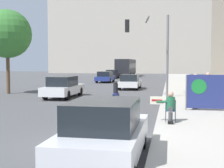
{
  "coord_description": "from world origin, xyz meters",
  "views": [
    {
      "loc": [
        2.24,
        -8.82,
        2.42
      ],
      "look_at": [
        -0.3,
        4.74,
        1.51
      ],
      "focal_mm": 50.0,
      "sensor_mm": 36.0,
      "label": 1
    }
  ],
  "objects_px": {
    "seated_protester": "(170,106)",
    "protest_banner": "(208,92)",
    "car_on_road_midblock": "(130,82)",
    "street_tree_near_curb": "(7,34)",
    "car_on_road_nearest": "(63,87)",
    "car_on_road_far_lane": "(112,74)",
    "motorcycle_on_road": "(116,94)",
    "traffic_light_pole": "(152,42)",
    "city_bus_on_road": "(126,67)",
    "pedestrian_behind": "(208,88)",
    "car_on_road_distant": "(105,77)",
    "parked_car_curbside": "(105,131)",
    "jogger_on_sidewalk": "(195,91)"
  },
  "relations": [
    {
      "from": "traffic_light_pole",
      "to": "street_tree_near_curb",
      "type": "xyz_separation_m",
      "value": [
        -11.47,
        1.42,
        0.85
      ]
    },
    {
      "from": "protest_banner",
      "to": "car_on_road_nearest",
      "type": "relative_size",
      "value": 0.46
    },
    {
      "from": "car_on_road_distant",
      "to": "car_on_road_far_lane",
      "type": "bearing_deg",
      "value": 95.83
    },
    {
      "from": "traffic_light_pole",
      "to": "motorcycle_on_road",
      "type": "distance_m",
      "value": 4.97
    },
    {
      "from": "seated_protester",
      "to": "car_on_road_midblock",
      "type": "height_order",
      "value": "car_on_road_midblock"
    },
    {
      "from": "parked_car_curbside",
      "to": "motorcycle_on_road",
      "type": "height_order",
      "value": "parked_car_curbside"
    },
    {
      "from": "car_on_road_far_lane",
      "to": "city_bus_on_road",
      "type": "bearing_deg",
      "value": 83.01
    },
    {
      "from": "car_on_road_nearest",
      "to": "motorcycle_on_road",
      "type": "xyz_separation_m",
      "value": [
        4.23,
        -2.63,
        -0.18
      ]
    },
    {
      "from": "parked_car_curbside",
      "to": "car_on_road_nearest",
      "type": "bearing_deg",
      "value": 113.39
    },
    {
      "from": "city_bus_on_road",
      "to": "motorcycle_on_road",
      "type": "height_order",
      "value": "city_bus_on_road"
    },
    {
      "from": "jogger_on_sidewalk",
      "to": "pedestrian_behind",
      "type": "height_order",
      "value": "pedestrian_behind"
    },
    {
      "from": "seated_protester",
      "to": "protest_banner",
      "type": "xyz_separation_m",
      "value": [
        1.81,
        3.3,
        0.28
      ]
    },
    {
      "from": "seated_protester",
      "to": "jogger_on_sidewalk",
      "type": "xyz_separation_m",
      "value": [
        1.22,
        3.8,
        0.27
      ]
    },
    {
      "from": "car_on_road_far_lane",
      "to": "street_tree_near_curb",
      "type": "relative_size",
      "value": 0.7
    },
    {
      "from": "pedestrian_behind",
      "to": "street_tree_near_curb",
      "type": "bearing_deg",
      "value": -58.72
    },
    {
      "from": "seated_protester",
      "to": "traffic_light_pole",
      "type": "bearing_deg",
      "value": 107.19
    },
    {
      "from": "protest_banner",
      "to": "city_bus_on_road",
      "type": "distance_m",
      "value": 43.65
    },
    {
      "from": "seated_protester",
      "to": "traffic_light_pole",
      "type": "distance_m",
      "value": 9.84
    },
    {
      "from": "jogger_on_sidewalk",
      "to": "parked_car_curbside",
      "type": "bearing_deg",
      "value": 76.77
    },
    {
      "from": "car_on_road_midblock",
      "to": "street_tree_near_curb",
      "type": "height_order",
      "value": "street_tree_near_curb"
    },
    {
      "from": "seated_protester",
      "to": "city_bus_on_road",
      "type": "xyz_separation_m",
      "value": [
        -8.18,
        45.78,
        1.05
      ]
    },
    {
      "from": "traffic_light_pole",
      "to": "city_bus_on_road",
      "type": "height_order",
      "value": "traffic_light_pole"
    },
    {
      "from": "jogger_on_sidewalk",
      "to": "car_on_road_far_lane",
      "type": "height_order",
      "value": "jogger_on_sidewalk"
    },
    {
      "from": "street_tree_near_curb",
      "to": "car_on_road_far_lane",
      "type": "bearing_deg",
      "value": 82.5
    },
    {
      "from": "car_on_road_distant",
      "to": "motorcycle_on_road",
      "type": "xyz_separation_m",
      "value": [
        4.95,
        -20.53,
        -0.14
      ]
    },
    {
      "from": "seated_protester",
      "to": "protest_banner",
      "type": "distance_m",
      "value": 3.78
    },
    {
      "from": "car_on_road_far_lane",
      "to": "motorcycle_on_road",
      "type": "xyz_separation_m",
      "value": [
        6.02,
        -31.08,
        -0.13
      ]
    },
    {
      "from": "pedestrian_behind",
      "to": "parked_car_curbside",
      "type": "height_order",
      "value": "pedestrian_behind"
    },
    {
      "from": "car_on_road_distant",
      "to": "car_on_road_far_lane",
      "type": "relative_size",
      "value": 0.94
    },
    {
      "from": "motorcycle_on_road",
      "to": "parked_car_curbside",
      "type": "bearing_deg",
      "value": -81.5
    },
    {
      "from": "traffic_light_pole",
      "to": "street_tree_near_curb",
      "type": "distance_m",
      "value": 11.59
    },
    {
      "from": "protest_banner",
      "to": "car_on_road_far_lane",
      "type": "bearing_deg",
      "value": 108.05
    },
    {
      "from": "pedestrian_behind",
      "to": "parked_car_curbside",
      "type": "distance_m",
      "value": 11.52
    },
    {
      "from": "jogger_on_sidewalk",
      "to": "parked_car_curbside",
      "type": "xyz_separation_m",
      "value": [
        -2.8,
        -8.6,
        -0.29
      ]
    },
    {
      "from": "car_on_road_far_lane",
      "to": "motorcycle_on_road",
      "type": "bearing_deg",
      "value": -79.03
    },
    {
      "from": "city_bus_on_road",
      "to": "car_on_road_midblock",
      "type": "bearing_deg",
      "value": -81.24
    },
    {
      "from": "car_on_road_midblock",
      "to": "street_tree_near_curb",
      "type": "bearing_deg",
      "value": -145.33
    },
    {
      "from": "motorcycle_on_road",
      "to": "jogger_on_sidewalk",
      "type": "bearing_deg",
      "value": -27.49
    },
    {
      "from": "pedestrian_behind",
      "to": "motorcycle_on_road",
      "type": "relative_size",
      "value": 0.84
    },
    {
      "from": "motorcycle_on_road",
      "to": "street_tree_near_curb",
      "type": "height_order",
      "value": "street_tree_near_curb"
    },
    {
      "from": "traffic_light_pole",
      "to": "street_tree_near_curb",
      "type": "relative_size",
      "value": 0.83
    },
    {
      "from": "car_on_road_nearest",
      "to": "city_bus_on_road",
      "type": "xyz_separation_m",
      "value": [
        -0.75,
        37.04,
        1.08
      ]
    },
    {
      "from": "car_on_road_nearest",
      "to": "street_tree_near_curb",
      "type": "relative_size",
      "value": 0.71
    },
    {
      "from": "car_on_road_midblock",
      "to": "seated_protester",
      "type": "bearing_deg",
      "value": -77.56
    },
    {
      "from": "jogger_on_sidewalk",
      "to": "city_bus_on_road",
      "type": "bearing_deg",
      "value": -72.57
    },
    {
      "from": "traffic_light_pole",
      "to": "car_on_road_distant",
      "type": "height_order",
      "value": "traffic_light_pole"
    },
    {
      "from": "traffic_light_pole",
      "to": "motorcycle_on_road",
      "type": "relative_size",
      "value": 2.62
    },
    {
      "from": "pedestrian_behind",
      "to": "city_bus_on_road",
      "type": "xyz_separation_m",
      "value": [
        -10.28,
        39.66,
        0.77
      ]
    },
    {
      "from": "car_on_road_distant",
      "to": "car_on_road_midblock",
      "type": "bearing_deg",
      "value": -65.57
    },
    {
      "from": "pedestrian_behind",
      "to": "car_on_road_distant",
      "type": "xyz_separation_m",
      "value": [
        -10.25,
        20.53,
        -0.35
      ]
    }
  ]
}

